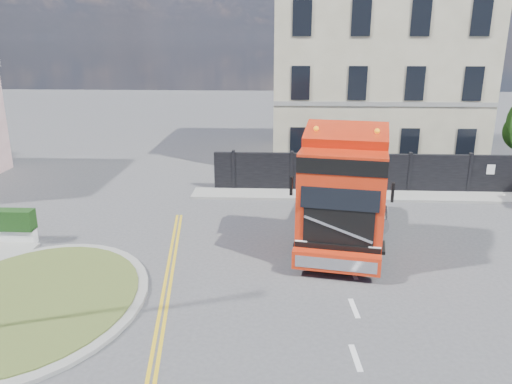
{
  "coord_description": "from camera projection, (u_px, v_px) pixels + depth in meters",
  "views": [
    {
      "loc": [
        0.43,
        -15.96,
        7.64
      ],
      "look_at": [
        -0.52,
        2.83,
        1.8
      ],
      "focal_mm": 35.0,
      "sensor_mm": 36.0,
      "label": 1
    }
  ],
  "objects": [
    {
      "name": "traffic_island",
      "position": [
        31.0,
        301.0,
        14.96
      ],
      "size": [
        6.8,
        6.8,
        0.17
      ],
      "color": "gray",
      "rests_on": "ground"
    },
    {
      "name": "georgian_building",
      "position": [
        371.0,
        69.0,
        31.24
      ],
      "size": [
        12.3,
        10.3,
        12.8
      ],
      "color": "beige",
      "rests_on": "ground"
    },
    {
      "name": "truck",
      "position": [
        343.0,
        197.0,
        18.24
      ],
      "size": [
        4.15,
        8.05,
        4.59
      ],
      "rotation": [
        0.0,
        0.0,
        -0.18
      ],
      "color": "black",
      "rests_on": "ground"
    },
    {
      "name": "pavement_far",
      "position": [
        391.0,
        196.0,
        24.92
      ],
      "size": [
        20.0,
        1.6,
        0.12
      ],
      "primitive_type": "cube",
      "color": "gray",
      "rests_on": "ground"
    },
    {
      "name": "hoarding_fence",
      "position": [
        400.0,
        173.0,
        25.47
      ],
      "size": [
        18.8,
        0.25,
        2.0
      ],
      "color": "black",
      "rests_on": "ground"
    },
    {
      "name": "ground",
      "position": [
        267.0,
        265.0,
        17.5
      ],
      "size": [
        120.0,
        120.0,
        0.0
      ],
      "primitive_type": "plane",
      "color": "#424244",
      "rests_on": "ground"
    }
  ]
}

